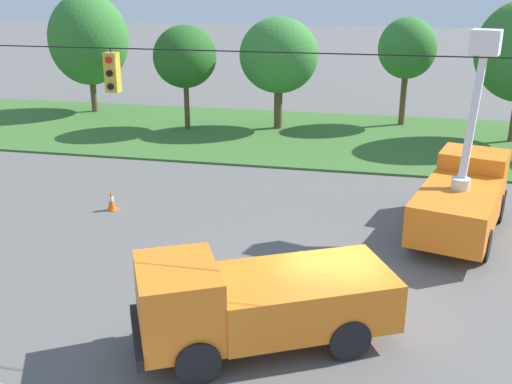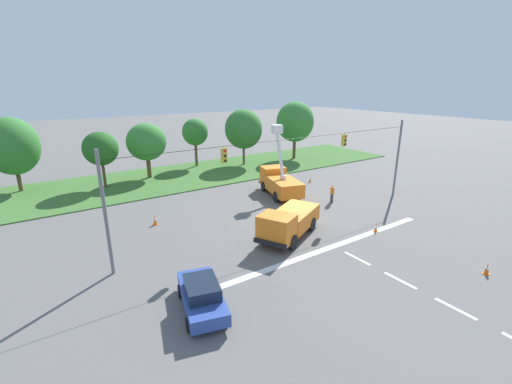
# 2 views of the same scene
# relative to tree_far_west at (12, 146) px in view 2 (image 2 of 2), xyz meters

# --- Properties ---
(ground_plane) EXTENTS (200.00, 200.00, 0.00)m
(ground_plane) POSITION_rel_tree_far_west_xyz_m (17.17, -21.40, -4.60)
(ground_plane) COLOR #605E5B
(grass_verge) EXTENTS (56.00, 12.00, 0.10)m
(grass_verge) POSITION_rel_tree_far_west_xyz_m (17.17, -3.40, -4.55)
(grass_verge) COLOR #3D6B2D
(grass_verge) RESTS_ON ground
(lane_markings) EXTENTS (17.60, 15.25, 0.01)m
(lane_markings) POSITION_rel_tree_far_west_xyz_m (17.17, -27.53, -4.60)
(lane_markings) COLOR silver
(lane_markings) RESTS_ON ground
(signal_gantry) EXTENTS (26.20, 0.33, 7.20)m
(signal_gantry) POSITION_rel_tree_far_west_xyz_m (17.16, -21.40, -0.35)
(signal_gantry) COLOR slate
(signal_gantry) RESTS_ON ground
(tree_far_west) EXTENTS (4.87, 4.96, 7.40)m
(tree_far_west) POSITION_rel_tree_far_west_xyz_m (0.00, 0.00, 0.00)
(tree_far_west) COLOR brown
(tree_far_west) RESTS_ON ground
(tree_west) EXTENTS (3.44, 3.78, 5.83)m
(tree_west) POSITION_rel_tree_far_west_xyz_m (7.32, -3.25, -0.48)
(tree_west) COLOR brown
(tree_west) RESTS_ON ground
(tree_centre) EXTENTS (4.36, 3.97, 6.25)m
(tree_centre) POSITION_rel_tree_far_west_xyz_m (12.33, -2.02, -0.44)
(tree_centre) COLOR brown
(tree_centre) RESTS_ON ground
(tree_east) EXTENTS (3.26, 3.28, 6.19)m
(tree_east) POSITION_rel_tree_far_west_xyz_m (19.26, 0.34, -0.15)
(tree_east) COLOR brown
(tree_east) RESTS_ON ground
(tree_far_east) EXTENTS (4.75, 5.04, 7.28)m
(tree_far_east) POSITION_rel_tree_far_west_xyz_m (24.85, -2.37, 0.14)
(tree_far_east) COLOR brown
(tree_far_east) RESTS_ON ground
(tree_east_end) EXTENTS (5.31, 5.11, 8.06)m
(tree_east_end) POSITION_rel_tree_far_west_xyz_m (32.92, -3.08, 0.66)
(tree_east_end) COLOR brown
(tree_east_end) RESTS_ON ground
(utility_truck_bucket_lift) EXTENTS (3.89, 6.52, 6.65)m
(utility_truck_bucket_lift) POSITION_rel_tree_far_west_xyz_m (20.96, -15.19, -3.21)
(utility_truck_bucket_lift) COLOR orange
(utility_truck_bucket_lift) RESTS_ON ground
(utility_truck_support_near) EXTENTS (6.47, 4.80, 2.25)m
(utility_truck_support_near) POSITION_rel_tree_far_west_xyz_m (15.57, -23.17, -3.44)
(utility_truck_support_near) COLOR orange
(utility_truck_support_near) RESTS_ON ground
(sedan_blue) EXTENTS (2.77, 4.60, 1.56)m
(sedan_blue) POSITION_rel_tree_far_west_xyz_m (7.00, -27.23, -3.81)
(sedan_blue) COLOR #2D4799
(sedan_blue) RESTS_ON ground
(road_worker) EXTENTS (0.38, 0.61, 1.77)m
(road_worker) POSITION_rel_tree_far_west_xyz_m (23.55, -19.64, -3.60)
(road_worker) COLOR #383842
(road_worker) RESTS_ON ground
(traffic_cone_foreground_left) EXTENTS (0.36, 0.36, 0.70)m
(traffic_cone_foreground_left) POSITION_rel_tree_far_west_xyz_m (21.82, -33.39, -4.26)
(traffic_cone_foreground_left) COLOR orange
(traffic_cone_foreground_left) RESTS_ON ground
(traffic_cone_foreground_right) EXTENTS (0.36, 0.36, 0.78)m
(traffic_cone_foreground_right) POSITION_rel_tree_far_west_xyz_m (8.46, -15.78, -4.21)
(traffic_cone_foreground_right) COLOR orange
(traffic_cone_foreground_right) RESTS_ON ground
(traffic_cone_mid_left) EXTENTS (0.36, 0.36, 0.61)m
(traffic_cone_mid_left) POSITION_rel_tree_far_west_xyz_m (26.50, -13.52, -4.31)
(traffic_cone_mid_left) COLOR orange
(traffic_cone_mid_left) RESTS_ON ground
(traffic_cone_mid_right) EXTENTS (0.36, 0.36, 0.60)m
(traffic_cone_mid_right) POSITION_rel_tree_far_west_xyz_m (21.48, -26.09, -4.32)
(traffic_cone_mid_right) COLOR orange
(traffic_cone_mid_right) RESTS_ON ground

